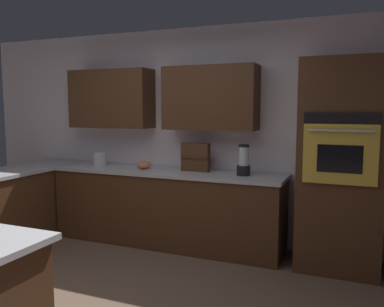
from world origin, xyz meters
TOP-DOWN VIEW (x-y plane):
  - wall_back at (0.07, -2.04)m, footprint 6.00×0.44m
  - lower_cabinets_back at (0.10, -1.72)m, footprint 2.80×0.60m
  - countertop_back at (0.10, -1.72)m, footprint 2.84×0.64m
  - wall_oven at (-1.85, -1.72)m, footprint 0.80×0.66m
  - blender at (-0.85, -1.72)m, footprint 0.15×0.15m
  - mixing_bowl at (0.40, -1.72)m, footprint 0.17×0.17m
  - spice_rack at (-0.25, -1.80)m, footprint 0.33×0.11m
  - kettle at (1.05, -1.72)m, footprint 0.17×0.17m

SIDE VIEW (x-z plane):
  - lower_cabinets_back at x=0.10m, z-range 0.00..0.86m
  - countertop_back at x=0.10m, z-range 0.86..0.90m
  - mixing_bowl at x=0.40m, z-range 0.90..1.00m
  - kettle at x=1.05m, z-range 0.90..1.08m
  - blender at x=-0.85m, z-range 0.88..1.22m
  - wall_oven at x=-1.85m, z-range 0.00..2.12m
  - spice_rack at x=-0.25m, z-range 0.90..1.23m
  - wall_back at x=0.07m, z-range 0.12..2.72m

